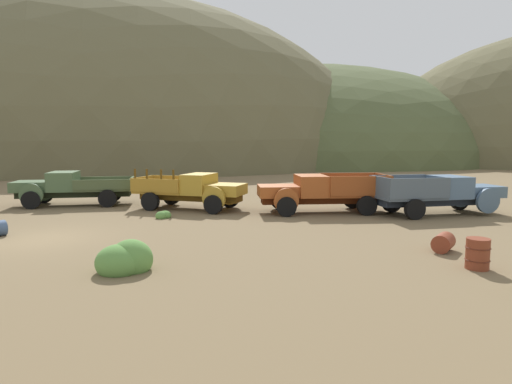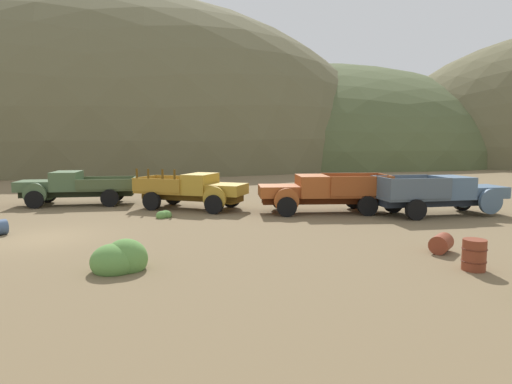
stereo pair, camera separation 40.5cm
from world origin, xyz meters
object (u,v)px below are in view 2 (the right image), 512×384
object	(u,v)px
truck_weathered_green	(69,187)
truck_chalk_blue	(447,194)
truck_oxide_orange	(315,192)
oil_drum_by_truck	(474,255)
truck_mustard	(199,190)
oil_drum_foreground	(441,243)

from	to	relation	value
truck_weathered_green	truck_chalk_blue	xyz separation A→B (m)	(20.14, -1.37, 0.03)
truck_oxide_orange	oil_drum_by_truck	xyz separation A→B (m)	(4.10, -9.53, -0.58)
truck_mustard	oil_drum_foreground	bearing A→B (deg)	-25.99
truck_weathered_green	truck_chalk_blue	bearing A→B (deg)	161.36
truck_weathered_green	truck_oxide_orange	bearing A→B (deg)	159.69
truck_weathered_green	truck_mustard	size ratio (longest dim) A/B	1.09
truck_weathered_green	truck_chalk_blue	world-z (taller)	truck_chalk_blue
truck_oxide_orange	truck_chalk_blue	world-z (taller)	same
truck_chalk_blue	truck_oxide_orange	bearing A→B (deg)	163.72
truck_weathered_green	truck_chalk_blue	distance (m)	20.18
truck_oxide_orange	truck_chalk_blue	size ratio (longest dim) A/B	1.01
truck_mustard	truck_chalk_blue	xyz separation A→B (m)	(12.46, -0.51, 0.03)
truck_mustard	oil_drum_by_truck	size ratio (longest dim) A/B	6.97
truck_oxide_orange	truck_mustard	bearing A→B (deg)	-14.10
truck_chalk_blue	oil_drum_by_truck	xyz separation A→B (m)	(-2.30, -9.50, -0.59)
oil_drum_by_truck	oil_drum_foreground	xyz separation A→B (m)	(-0.29, 1.93, -0.14)
truck_mustard	truck_chalk_blue	size ratio (longest dim) A/B	0.93
truck_weathered_green	oil_drum_foreground	bearing A→B (deg)	138.26
truck_mustard	truck_oxide_orange	distance (m)	6.08
truck_chalk_blue	oil_drum_foreground	xyz separation A→B (m)	(-2.58, -7.57, -0.73)
oil_drum_foreground	truck_weathered_green	bearing A→B (deg)	153.00
oil_drum_foreground	truck_oxide_orange	bearing A→B (deg)	116.66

